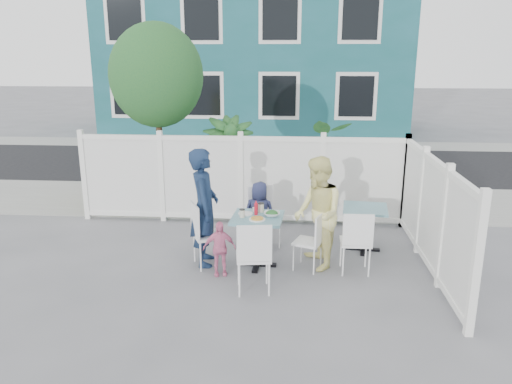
# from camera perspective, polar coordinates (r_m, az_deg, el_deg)

# --- Properties ---
(ground) EXTENTS (80.00, 80.00, 0.00)m
(ground) POSITION_cam_1_polar(r_m,az_deg,el_deg) (7.01, -4.61, -9.86)
(ground) COLOR slate
(near_sidewalk) EXTENTS (24.00, 2.60, 0.01)m
(near_sidewalk) POSITION_cam_1_polar(r_m,az_deg,el_deg) (10.54, -1.44, -0.96)
(near_sidewalk) COLOR gray
(near_sidewalk) RESTS_ON ground
(street) EXTENTS (24.00, 5.00, 0.01)m
(street) POSITION_cam_1_polar(r_m,az_deg,el_deg) (14.11, 0.07, 3.30)
(street) COLOR black
(street) RESTS_ON ground
(far_sidewalk) EXTENTS (24.00, 1.60, 0.01)m
(far_sidewalk) POSITION_cam_1_polar(r_m,az_deg,el_deg) (17.15, 0.86, 5.51)
(far_sidewalk) COLOR gray
(far_sidewalk) RESTS_ON ground
(building) EXTENTS (11.00, 6.00, 6.00)m
(building) POSITION_cam_1_polar(r_m,az_deg,el_deg) (20.30, 0.05, 15.58)
(building) COLOR #185457
(building) RESTS_ON ground
(fence_back) EXTENTS (5.86, 0.08, 1.60)m
(fence_back) POSITION_cam_1_polar(r_m,az_deg,el_deg) (8.98, -1.74, 1.25)
(fence_back) COLOR white
(fence_back) RESTS_ON ground
(fence_right) EXTENTS (0.08, 3.66, 1.60)m
(fence_right) POSITION_cam_1_polar(r_m,az_deg,el_deg) (7.47, 19.44, -2.66)
(fence_right) COLOR white
(fence_right) RESTS_ON ground
(tree) EXTENTS (1.80, 1.62, 3.59)m
(tree) POSITION_cam_1_polar(r_m,az_deg,el_deg) (9.92, -11.33, 12.89)
(tree) COLOR #382316
(tree) RESTS_ON ground
(utility_cabinet) EXTENTS (0.65, 0.47, 1.19)m
(utility_cabinet) POSITION_cam_1_polar(r_m,az_deg,el_deg) (11.14, -14.84, 2.57)
(utility_cabinet) COLOR gold
(utility_cabinet) RESTS_ON ground
(potted_shrub_a) EXTENTS (1.18, 1.18, 1.85)m
(potted_shrub_a) POSITION_cam_1_polar(r_m,az_deg,el_deg) (9.66, -3.30, 3.12)
(potted_shrub_a) COLOR #194F29
(potted_shrub_a) RESTS_ON ground
(potted_shrub_b) EXTENTS (2.04, 2.01, 1.71)m
(potted_shrub_b) POSITION_cam_1_polar(r_m,az_deg,el_deg) (9.52, 7.77, 2.37)
(potted_shrub_b) COLOR #194F29
(potted_shrub_b) RESTS_ON ground
(main_table) EXTENTS (0.76, 0.76, 0.76)m
(main_table) POSITION_cam_1_polar(r_m,az_deg,el_deg) (7.19, 0.16, -4.10)
(main_table) COLOR teal
(main_table) RESTS_ON ground
(spare_table) EXTENTS (0.74, 0.74, 0.71)m
(spare_table) POSITION_cam_1_polar(r_m,az_deg,el_deg) (7.94, 12.32, -2.84)
(spare_table) COLOR teal
(spare_table) RESTS_ON ground
(chair_left) EXTENTS (0.56, 0.57, 0.95)m
(chair_left) POSITION_cam_1_polar(r_m,az_deg,el_deg) (7.23, -6.07, -4.34)
(chair_left) COLOR white
(chair_left) RESTS_ON ground
(chair_right) EXTENTS (0.48, 0.48, 0.84)m
(chair_right) POSITION_cam_1_polar(r_m,az_deg,el_deg) (7.14, 6.50, -5.20)
(chair_right) COLOR white
(chair_right) RESTS_ON ground
(chair_back) EXTENTS (0.57, 0.56, 0.96)m
(chair_back) POSITION_cam_1_polar(r_m,az_deg,el_deg) (8.00, 0.78, -2.24)
(chair_back) COLOR white
(chair_back) RESTS_ON ground
(chair_near) EXTENTS (0.49, 0.48, 0.97)m
(chair_near) POSITION_cam_1_polar(r_m,az_deg,el_deg) (6.38, -0.25, -6.94)
(chair_near) COLOR white
(chair_near) RESTS_ON ground
(chair_spare) EXTENTS (0.42, 0.40, 0.92)m
(chair_spare) POSITION_cam_1_polar(r_m,az_deg,el_deg) (7.07, 11.42, -5.20)
(chair_spare) COLOR white
(chair_spare) RESTS_ON ground
(man) EXTENTS (0.49, 0.68, 1.73)m
(man) POSITION_cam_1_polar(r_m,az_deg,el_deg) (7.23, -5.94, -1.75)
(man) COLOR #152643
(man) RESTS_ON ground
(woman) EXTENTS (0.79, 0.92, 1.63)m
(woman) POSITION_cam_1_polar(r_m,az_deg,el_deg) (7.13, 7.07, -2.45)
(woman) COLOR #F8EB46
(woman) RESTS_ON ground
(boy) EXTENTS (0.56, 0.41, 1.05)m
(boy) POSITION_cam_1_polar(r_m,az_deg,el_deg) (7.98, 0.39, -2.52)
(boy) COLOR #23294C
(boy) RESTS_ON ground
(toddler) EXTENTS (0.49, 0.29, 0.78)m
(toddler) POSITION_cam_1_polar(r_m,az_deg,el_deg) (6.98, -4.21, -6.44)
(toddler) COLOR pink
(toddler) RESTS_ON ground
(plate_main) EXTENTS (0.23, 0.23, 0.01)m
(plate_main) POSITION_cam_1_polar(r_m,az_deg,el_deg) (6.99, 0.14, -3.15)
(plate_main) COLOR white
(plate_main) RESTS_ON main_table
(plate_side) EXTENTS (0.22, 0.22, 0.01)m
(plate_side) POSITION_cam_1_polar(r_m,az_deg,el_deg) (7.23, -1.20, -2.48)
(plate_side) COLOR white
(plate_side) RESTS_ON main_table
(salad_bowl) EXTENTS (0.23, 0.23, 0.06)m
(salad_bowl) POSITION_cam_1_polar(r_m,az_deg,el_deg) (7.14, 1.82, -2.54)
(salad_bowl) COLOR white
(salad_bowl) RESTS_ON main_table
(coffee_cup_a) EXTENTS (0.07, 0.07, 0.11)m
(coffee_cup_a) POSITION_cam_1_polar(r_m,az_deg,el_deg) (7.08, -1.59, -2.48)
(coffee_cup_a) COLOR beige
(coffee_cup_a) RESTS_ON main_table
(coffee_cup_b) EXTENTS (0.09, 0.09, 0.13)m
(coffee_cup_b) POSITION_cam_1_polar(r_m,az_deg,el_deg) (7.31, 0.57, -1.82)
(coffee_cup_b) COLOR beige
(coffee_cup_b) RESTS_ON main_table
(ketchup_bottle) EXTENTS (0.05, 0.05, 0.17)m
(ketchup_bottle) POSITION_cam_1_polar(r_m,az_deg,el_deg) (7.18, 0.00, -1.97)
(ketchup_bottle) COLOR red
(ketchup_bottle) RESTS_ON main_table
(salt_shaker) EXTENTS (0.03, 0.03, 0.07)m
(salt_shaker) POSITION_cam_1_polar(r_m,az_deg,el_deg) (7.34, -0.31, -2.00)
(salt_shaker) COLOR white
(salt_shaker) RESTS_ON main_table
(pepper_shaker) EXTENTS (0.03, 0.03, 0.08)m
(pepper_shaker) POSITION_cam_1_polar(r_m,az_deg,el_deg) (7.39, 0.14, -1.83)
(pepper_shaker) COLOR black
(pepper_shaker) RESTS_ON main_table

